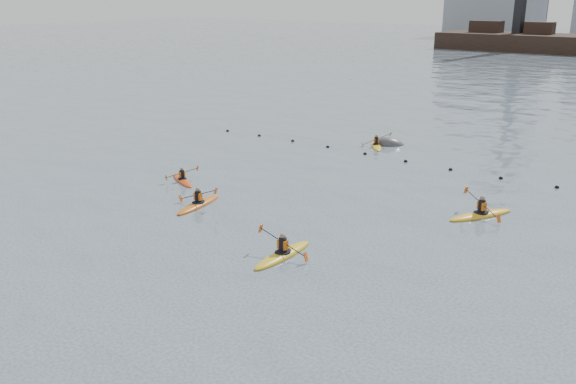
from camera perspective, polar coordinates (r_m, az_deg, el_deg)
name	(u,v)px	position (r m, az deg, el deg)	size (l,w,h in m)	color
ground	(153,315)	(20.68, -12.49, -11.20)	(400.00, 400.00, 0.00)	#3D4859
float_line	(429,165)	(38.32, 13.04, 2.49)	(33.24, 0.73, 0.24)	black
kayaker_0	(198,204)	(30.44, -8.39, -1.09)	(2.32, 3.43, 1.25)	#C25B12
kayaker_1	(283,254)	(24.39, -0.49, -5.80)	(2.40, 3.52, 1.25)	gold
kayaker_2	(182,180)	(34.59, -9.86, 1.13)	(2.84, 1.79, 0.92)	#D04313
kayaker_3	(481,214)	(30.09, 17.60, -1.98)	(2.38, 3.52, 1.30)	gold
kayaker_5	(376,145)	(42.50, 8.25, 4.36)	(2.21, 2.79, 1.15)	gold
mooring_buoy	(390,145)	(43.18, 9.57, 4.38)	(2.01, 1.19, 1.00)	#3E4143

